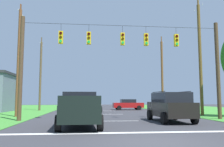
% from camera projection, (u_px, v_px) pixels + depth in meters
% --- Properties ---
extents(ground_plane, '(120.00, 120.00, 0.00)m').
position_uv_depth(ground_plane, '(154.00, 142.00, 8.72)').
color(ground_plane, '#333338').
extents(stop_bar_stripe, '(12.69, 0.45, 0.01)m').
position_uv_depth(stop_bar_stripe, '(139.00, 132.00, 11.17)').
color(stop_bar_stripe, white).
rests_on(stop_bar_stripe, ground).
extents(lane_dash_0, '(2.50, 0.15, 0.01)m').
position_uv_depth(lane_dash_0, '(121.00, 121.00, 17.11)').
color(lane_dash_0, white).
rests_on(lane_dash_0, ground).
extents(lane_dash_1, '(2.50, 0.15, 0.01)m').
position_uv_depth(lane_dash_1, '(111.00, 114.00, 24.62)').
color(lane_dash_1, white).
rests_on(lane_dash_1, ground).
extents(lane_dash_2, '(2.50, 0.15, 0.01)m').
position_uv_depth(lane_dash_2, '(105.00, 111.00, 32.16)').
color(lane_dash_2, white).
rests_on(lane_dash_2, ground).
extents(overhead_signal_span, '(15.22, 0.31, 7.60)m').
position_uv_depth(overhead_signal_span, '(123.00, 62.00, 18.16)').
color(overhead_signal_span, '#4E3926').
rests_on(overhead_signal_span, ground).
extents(pickup_truck, '(2.44, 5.47, 1.95)m').
position_uv_depth(pickup_truck, '(79.00, 109.00, 13.55)').
color(pickup_truck, black).
rests_on(pickup_truck, ground).
extents(suv_black, '(2.26, 4.82, 2.05)m').
position_uv_depth(suv_black, '(170.00, 106.00, 16.51)').
color(suv_black, black).
rests_on(suv_black, ground).
extents(distant_car_crossing_white, '(2.09, 4.34, 1.52)m').
position_uv_depth(distant_car_crossing_white, '(93.00, 105.00, 29.18)').
color(distant_car_crossing_white, silver).
rests_on(distant_car_crossing_white, ground).
extents(distant_car_oncoming, '(4.33, 2.07, 1.52)m').
position_uv_depth(distant_car_oncoming, '(128.00, 104.00, 34.77)').
color(distant_car_oncoming, maroon).
rests_on(distant_car_oncoming, ground).
extents(utility_pole_mid_right, '(0.30, 1.82, 11.48)m').
position_uv_depth(utility_pole_mid_right, '(200.00, 57.00, 23.24)').
color(utility_pole_mid_right, brown).
rests_on(utility_pole_mid_right, ground).
extents(utility_pole_far_right, '(0.33, 1.99, 11.01)m').
position_uv_depth(utility_pole_far_right, '(162.00, 74.00, 36.09)').
color(utility_pole_far_right, brown).
rests_on(utility_pole_far_right, ground).
extents(utility_pole_mid_left, '(0.28, 1.55, 10.18)m').
position_uv_depth(utility_pole_mid_left, '(19.00, 60.00, 21.48)').
color(utility_pole_mid_left, brown).
rests_on(utility_pole_mid_left, ground).
extents(utility_pole_far_left, '(0.28, 1.79, 10.07)m').
position_uv_depth(utility_pole_far_left, '(40.00, 75.00, 32.90)').
color(utility_pole_far_left, brown).
rests_on(utility_pole_far_left, ground).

